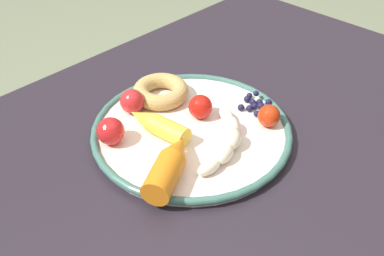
% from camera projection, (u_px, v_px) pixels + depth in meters
% --- Properties ---
extents(dining_table, '(1.13, 0.71, 0.75)m').
position_uv_depth(dining_table, '(202.00, 186.00, 0.74)').
color(dining_table, '#261F28').
rests_on(dining_table, ground_plane).
extents(plate, '(0.32, 0.32, 0.02)m').
position_uv_depth(plate, '(192.00, 129.00, 0.68)').
color(plate, silver).
rests_on(plate, dining_table).
extents(banana, '(0.15, 0.10, 0.03)m').
position_uv_depth(banana, '(226.00, 139.00, 0.64)').
color(banana, beige).
rests_on(banana, plate).
extents(carrot_orange, '(0.12, 0.09, 0.04)m').
position_uv_depth(carrot_orange, '(170.00, 165.00, 0.58)').
color(carrot_orange, orange).
rests_on(carrot_orange, plate).
extents(carrot_yellow, '(0.05, 0.11, 0.03)m').
position_uv_depth(carrot_yellow, '(157.00, 125.00, 0.66)').
color(carrot_yellow, yellow).
rests_on(carrot_yellow, plate).
extents(donut, '(0.12, 0.12, 0.03)m').
position_uv_depth(donut, '(161.00, 91.00, 0.74)').
color(donut, tan).
rests_on(donut, plate).
extents(blueberry_pile, '(0.06, 0.05, 0.02)m').
position_uv_depth(blueberry_pile, '(254.00, 104.00, 0.72)').
color(blueberry_pile, '#191638').
rests_on(blueberry_pile, plate).
extents(tomato_near, '(0.04, 0.04, 0.04)m').
position_uv_depth(tomato_near, '(200.00, 107.00, 0.69)').
color(tomato_near, red).
rests_on(tomato_near, plate).
extents(tomato_mid, '(0.04, 0.04, 0.04)m').
position_uv_depth(tomato_mid, '(111.00, 131.00, 0.64)').
color(tomato_mid, red).
rests_on(tomato_mid, plate).
extents(tomato_far, '(0.04, 0.04, 0.04)m').
position_uv_depth(tomato_far, '(269.00, 116.00, 0.68)').
color(tomato_far, red).
rests_on(tomato_far, plate).
extents(tomato_extra, '(0.04, 0.04, 0.04)m').
position_uv_depth(tomato_extra, '(132.00, 101.00, 0.70)').
color(tomato_extra, red).
rests_on(tomato_extra, plate).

